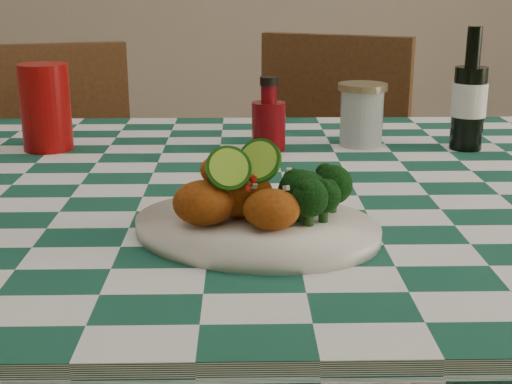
{
  "coord_description": "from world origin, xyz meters",
  "views": [
    {
      "loc": [
        0.04,
        -1.04,
        1.09
      ],
      "look_at": [
        0.06,
        -0.23,
        0.84
      ],
      "focal_mm": 50.0,
      "sensor_mm": 36.0,
      "label": 1
    }
  ],
  "objects_px": {
    "plate": "(256,228)",
    "ketchup_bottle": "(269,114)",
    "beer_bottle": "(470,89)",
    "red_tumbler": "(46,107)",
    "mason_jar": "(362,115)",
    "fried_chicken_pile": "(247,186)",
    "wooden_chair_right": "(309,218)",
    "wooden_chair_left": "(61,234)"
  },
  "relations": [
    {
      "from": "plate",
      "to": "ketchup_bottle",
      "type": "bearing_deg",
      "value": 85.87
    },
    {
      "from": "beer_bottle",
      "to": "red_tumbler",
      "type": "bearing_deg",
      "value": 179.07
    },
    {
      "from": "red_tumbler",
      "to": "mason_jar",
      "type": "height_order",
      "value": "red_tumbler"
    },
    {
      "from": "fried_chicken_pile",
      "to": "red_tumbler",
      "type": "distance_m",
      "value": 0.58
    },
    {
      "from": "plate",
      "to": "beer_bottle",
      "type": "relative_size",
      "value": 1.39
    },
    {
      "from": "wooden_chair_right",
      "to": "beer_bottle",
      "type": "bearing_deg",
      "value": -42.65
    },
    {
      "from": "ketchup_bottle",
      "to": "mason_jar",
      "type": "height_order",
      "value": "ketchup_bottle"
    },
    {
      "from": "mason_jar",
      "to": "wooden_chair_right",
      "type": "xyz_separation_m",
      "value": [
        -0.04,
        0.51,
        -0.38
      ]
    },
    {
      "from": "beer_bottle",
      "to": "wooden_chair_left",
      "type": "xyz_separation_m",
      "value": [
        -0.87,
        0.46,
        -0.44
      ]
    },
    {
      "from": "plate",
      "to": "fried_chicken_pile",
      "type": "bearing_deg",
      "value": 180.0
    },
    {
      "from": "beer_bottle",
      "to": "wooden_chair_left",
      "type": "height_order",
      "value": "beer_bottle"
    },
    {
      "from": "plate",
      "to": "fried_chicken_pile",
      "type": "xyz_separation_m",
      "value": [
        -0.01,
        0.0,
        0.05
      ]
    },
    {
      "from": "mason_jar",
      "to": "wooden_chair_left",
      "type": "relative_size",
      "value": 0.12
    },
    {
      "from": "plate",
      "to": "wooden_chair_left",
      "type": "xyz_separation_m",
      "value": [
        -0.48,
        0.9,
        -0.34
      ]
    },
    {
      "from": "plate",
      "to": "red_tumbler",
      "type": "height_order",
      "value": "red_tumbler"
    },
    {
      "from": "mason_jar",
      "to": "ketchup_bottle",
      "type": "bearing_deg",
      "value": -169.48
    },
    {
      "from": "ketchup_bottle",
      "to": "wooden_chair_right",
      "type": "height_order",
      "value": "wooden_chair_right"
    },
    {
      "from": "fried_chicken_pile",
      "to": "mason_jar",
      "type": "xyz_separation_m",
      "value": [
        0.21,
        0.48,
        -0.01
      ]
    },
    {
      "from": "red_tumbler",
      "to": "wooden_chair_right",
      "type": "bearing_deg",
      "value": 45.37
    },
    {
      "from": "wooden_chair_left",
      "to": "ketchup_bottle",
      "type": "bearing_deg",
      "value": -57.73
    },
    {
      "from": "plate",
      "to": "wooden_chair_right",
      "type": "height_order",
      "value": "wooden_chair_right"
    },
    {
      "from": "fried_chicken_pile",
      "to": "plate",
      "type": "bearing_deg",
      "value": 0.0
    },
    {
      "from": "beer_bottle",
      "to": "wooden_chair_left",
      "type": "bearing_deg",
      "value": 152.13
    },
    {
      "from": "ketchup_bottle",
      "to": "fried_chicken_pile",
      "type": "bearing_deg",
      "value": -95.47
    },
    {
      "from": "red_tumbler",
      "to": "wooden_chair_right",
      "type": "relative_size",
      "value": 0.16
    },
    {
      "from": "fried_chicken_pile",
      "to": "beer_bottle",
      "type": "bearing_deg",
      "value": 47.86
    },
    {
      "from": "fried_chicken_pile",
      "to": "mason_jar",
      "type": "bearing_deg",
      "value": 65.72
    },
    {
      "from": "fried_chicken_pile",
      "to": "red_tumbler",
      "type": "height_order",
      "value": "red_tumbler"
    },
    {
      "from": "plate",
      "to": "wooden_chair_left",
      "type": "height_order",
      "value": "wooden_chair_left"
    },
    {
      "from": "mason_jar",
      "to": "beer_bottle",
      "type": "xyz_separation_m",
      "value": [
        0.19,
        -0.03,
        0.05
      ]
    },
    {
      "from": "plate",
      "to": "fried_chicken_pile",
      "type": "distance_m",
      "value": 0.05
    },
    {
      "from": "fried_chicken_pile",
      "to": "ketchup_bottle",
      "type": "bearing_deg",
      "value": 84.53
    },
    {
      "from": "fried_chicken_pile",
      "to": "beer_bottle",
      "type": "relative_size",
      "value": 0.64
    },
    {
      "from": "beer_bottle",
      "to": "wooden_chair_right",
      "type": "distance_m",
      "value": 0.73
    },
    {
      "from": "mason_jar",
      "to": "beer_bottle",
      "type": "relative_size",
      "value": 0.52
    },
    {
      "from": "mason_jar",
      "to": "wooden_chair_left",
      "type": "distance_m",
      "value": 0.89
    },
    {
      "from": "plate",
      "to": "ketchup_bottle",
      "type": "xyz_separation_m",
      "value": [
        0.03,
        0.44,
        0.06
      ]
    },
    {
      "from": "ketchup_bottle",
      "to": "wooden_chair_left",
      "type": "bearing_deg",
      "value": 138.1
    },
    {
      "from": "fried_chicken_pile",
      "to": "ketchup_bottle",
      "type": "xyz_separation_m",
      "value": [
        0.04,
        0.44,
        0.0
      ]
    },
    {
      "from": "wooden_chair_right",
      "to": "wooden_chair_left",
      "type": "bearing_deg",
      "value": -147.24
    },
    {
      "from": "red_tumbler",
      "to": "beer_bottle",
      "type": "height_order",
      "value": "beer_bottle"
    },
    {
      "from": "ketchup_bottle",
      "to": "red_tumbler",
      "type": "bearing_deg",
      "value": 178.44
    }
  ]
}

